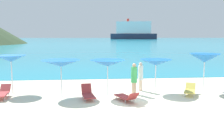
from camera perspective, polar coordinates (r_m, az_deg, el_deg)
name	(u,v)px	position (r m, az deg, el deg)	size (l,w,h in m)	color
ground_plane	(118,75)	(22.14, 1.37, -1.15)	(50.00, 100.00, 0.30)	beige
ocean_water	(92,40)	(238.78, -4.67, 7.13)	(650.00, 440.00, 0.02)	teal
umbrella_0	(11,59)	(15.39, -22.65, 2.47)	(1.75, 1.75, 2.24)	silver
umbrella_1	(61,63)	(13.73, -11.92, 1.51)	(2.18, 2.18, 2.05)	silver
umbrella_2	(108,63)	(13.55, -1.06, 1.61)	(2.17, 2.17, 2.04)	silver
umbrella_3	(156,62)	(14.60, 10.24, 1.75)	(1.93, 1.93, 1.99)	silver
umbrella_4	(205,58)	(15.56, 20.93, 2.62)	(1.84, 1.84, 2.32)	silver
lounge_chair_1	(3,92)	(14.59, -24.25, -4.83)	(0.71, 1.76, 0.63)	#A53333
lounge_chair_2	(127,97)	(12.60, 3.43, -6.26)	(1.16, 1.71, 0.61)	#A53333
lounge_chair_3	(190,90)	(14.65, 17.84, -4.47)	(1.14, 1.54, 0.60)	#D8BF4C
lounge_chair_4	(88,94)	(13.13, -5.68, -5.54)	(0.81, 1.50, 0.74)	#A53333
beachgoer_0	(141,76)	(15.03, 6.72, -1.30)	(0.31, 0.31, 1.78)	beige
beachgoer_1	(134,78)	(14.11, 5.19, -1.87)	(0.35, 0.35, 1.81)	#DBAA84
cruise_ship	(134,31)	(272.06, 5.08, 9.04)	(51.08, 15.91, 22.26)	#262D47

